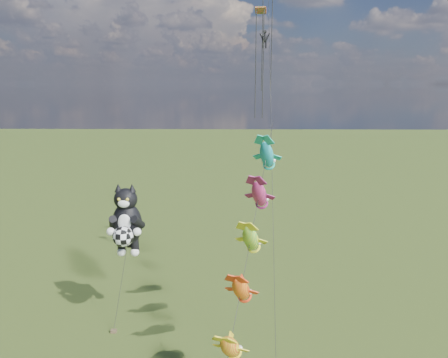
{
  "coord_description": "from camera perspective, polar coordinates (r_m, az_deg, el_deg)",
  "views": [
    {
      "loc": [
        10.26,
        -23.03,
        17.44
      ],
      "look_at": [
        9.63,
        10.67,
        10.11
      ],
      "focal_mm": 35.0,
      "sensor_mm": 36.0,
      "label": 1
    }
  ],
  "objects": [
    {
      "name": "fish_windsock_rig",
      "position": [
        25.65,
        3.5,
        -7.84
      ],
      "size": [
        4.48,
        15.41,
        15.36
      ],
      "rotation": [
        0.0,
        0.0,
        0.05
      ],
      "color": "#4E3928",
      "rests_on": "ground"
    },
    {
      "name": "cat_kite_rig",
      "position": [
        33.27,
        -12.66,
        -5.39
      ],
      "size": [
        2.57,
        4.21,
        10.33
      ],
      "rotation": [
        0.0,
        0.0,
        -0.21
      ],
      "color": "#4E3928",
      "rests_on": "ground"
    },
    {
      "name": "parafoil_rig",
      "position": [
        37.12,
        5.37,
        17.15
      ],
      "size": [
        1.86,
        17.56,
        25.3
      ],
      "rotation": [
        0.0,
        0.0,
        0.07
      ],
      "color": "#4E3928",
      "rests_on": "ground"
    }
  ]
}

